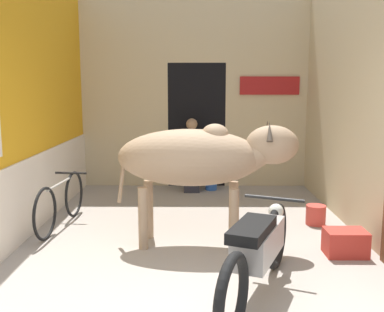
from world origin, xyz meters
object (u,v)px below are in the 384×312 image
bucket (316,215)px  cow (201,158)px  bicycle (61,202)px  crate (345,243)px  motorcycle_near (258,249)px  plastic_stool (211,176)px  shopkeeper_seated (192,153)px

bucket → cow: bearing=-153.5°
bicycle → cow: bearing=-19.3°
crate → bucket: (-0.03, 1.09, -0.01)m
bicycle → crate: bearing=-15.8°
cow → motorcycle_near: 1.54m
motorcycle_near → plastic_stool: (-0.26, 4.11, -0.20)m
bicycle → bucket: bicycle is taller
motorcycle_near → crate: 1.53m
motorcycle_near → plastic_stool: motorcycle_near is taller
bicycle → plastic_stool: size_ratio=3.57×
plastic_stool → bucket: (1.32, -2.00, -0.11)m
shopkeeper_seated → bucket: bearing=-49.0°
bicycle → motorcycle_near: bearing=-40.8°
cow → motorcycle_near: (0.48, -1.34, -0.58)m
cow → bicycle: 2.04m
bicycle → crate: 3.53m
bicycle → crate: size_ratio=3.69×
motorcycle_near → plastic_stool: bearing=93.6°
plastic_stool → crate: plastic_stool is taller
motorcycle_near → shopkeeper_seated: bearing=98.5°
bucket → crate: bearing=-88.2°
cow → crate: cow is taller
cow → bicycle: (-1.81, 0.64, -0.69)m
crate → bucket: crate is taller
bicycle → bucket: (3.35, 0.13, -0.20)m
cow → shopkeeper_seated: bearing=92.7°
cow → bicycle: size_ratio=1.28×
bicycle → bucket: size_ratio=6.24×
bucket → motorcycle_near: bearing=-116.8°
motorcycle_near → bucket: size_ratio=7.60×
cow → bucket: bearing=26.5°
shopkeeper_seated → bucket: (1.67, -1.92, -0.54)m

